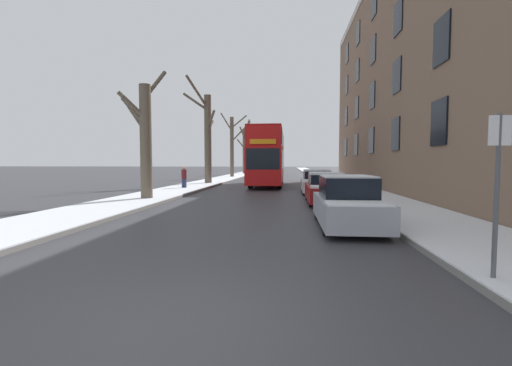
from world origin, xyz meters
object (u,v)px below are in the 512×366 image
at_px(parked_car_1, 326,189).
at_px(bare_tree_left_1, 207,136).
at_px(double_decker_bus, 268,155).
at_px(street_sign_post, 497,189).
at_px(parked_car_0, 347,204).
at_px(bare_tree_left_3, 245,149).
at_px(bare_tree_left_2, 232,145).
at_px(pedestrian_left_sidewalk, 184,177).
at_px(bare_tree_left_0, 145,138).
at_px(parked_car_2, 317,183).
at_px(oncoming_van, 267,166).

bearing_deg(parked_car_1, bare_tree_left_1, 124.14).
relative_size(double_decker_bus, street_sign_post, 4.25).
xyz_separation_m(parked_car_0, parked_car_1, (0.00, 5.86, -0.02)).
distance_m(double_decker_bus, parked_car_1, 12.75).
bearing_deg(bare_tree_left_3, bare_tree_left_2, -89.36).
xyz_separation_m(bare_tree_left_3, pedestrian_left_sidewalk, (-0.09, -32.37, -3.18)).
bearing_deg(parked_car_1, bare_tree_left_0, 178.93).
xyz_separation_m(bare_tree_left_1, street_sign_post, (9.98, -23.38, -2.67)).
bearing_deg(double_decker_bus, pedestrian_left_sidewalk, -137.42).
bearing_deg(pedestrian_left_sidewalk, parked_car_2, 157.05).
distance_m(double_decker_bus, parked_car_0, 18.41).
distance_m(parked_car_0, street_sign_post, 5.04).
relative_size(bare_tree_left_1, double_decker_bus, 0.79).
bearing_deg(bare_tree_left_2, bare_tree_left_1, -89.73).
bearing_deg(bare_tree_left_0, bare_tree_left_2, 90.00).
distance_m(bare_tree_left_0, bare_tree_left_3, 39.29).
bearing_deg(bare_tree_left_0, double_decker_bus, 66.23).
distance_m(bare_tree_left_1, parked_car_2, 12.08).
distance_m(bare_tree_left_2, oncoming_van, 9.36).
xyz_separation_m(double_decker_bus, parked_car_0, (3.42, -18.00, -1.84)).
relative_size(bare_tree_left_1, bare_tree_left_2, 1.08).
bearing_deg(oncoming_van, pedestrian_left_sidewalk, -98.53).
relative_size(oncoming_van, pedestrian_left_sidewalk, 3.46).
bearing_deg(double_decker_bus, oncoming_van, 93.63).
bearing_deg(parked_car_0, double_decker_bus, 100.77).
relative_size(parked_car_2, pedestrian_left_sidewalk, 2.52).
xyz_separation_m(bare_tree_left_3, street_sign_post, (10.19, -50.09, -2.58)).
bearing_deg(parked_car_0, oncoming_van, 96.85).
xyz_separation_m(bare_tree_left_3, oncoming_van, (4.01, -5.06, -2.74)).
relative_size(parked_car_1, pedestrian_left_sidewalk, 2.63).
height_order(bare_tree_left_1, parked_car_1, bare_tree_left_1).
height_order(double_decker_bus, parked_car_2, double_decker_bus).
bearing_deg(parked_car_0, bare_tree_left_1, 114.90).
bearing_deg(parked_car_1, parked_car_2, 90.00).
bearing_deg(bare_tree_left_0, street_sign_post, -47.10).
distance_m(parked_car_2, oncoming_van, 29.75).
distance_m(bare_tree_left_3, parked_car_2, 35.69).
distance_m(bare_tree_left_1, pedestrian_left_sidewalk, 6.54).
bearing_deg(parked_car_2, bare_tree_left_1, 138.29).
bearing_deg(oncoming_van, parked_car_0, -83.15).
relative_size(bare_tree_left_3, parked_car_0, 2.14).
xyz_separation_m(pedestrian_left_sidewalk, street_sign_post, (10.28, -17.73, 0.60)).
distance_m(bare_tree_left_2, bare_tree_left_3, 13.12).
relative_size(bare_tree_left_1, parked_car_1, 2.04).
relative_size(bare_tree_left_3, pedestrian_left_sidewalk, 5.43).
xyz_separation_m(bare_tree_left_0, parked_car_1, (8.70, -0.16, -2.42)).
bearing_deg(parked_car_0, pedestrian_left_sidewalk, 124.61).
distance_m(parked_car_0, parked_car_1, 5.86).
bearing_deg(oncoming_van, parked_car_2, -80.65).
bearing_deg(bare_tree_left_1, pedestrian_left_sidewalk, -93.01).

